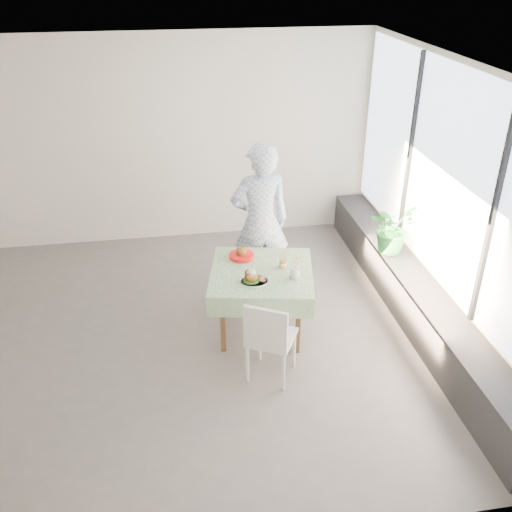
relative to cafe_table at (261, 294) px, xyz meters
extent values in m
plane|color=#575452|center=(-1.08, -0.02, -0.46)|extent=(6.00, 6.00, 0.00)
plane|color=white|center=(-1.08, -0.02, 2.34)|extent=(6.00, 6.00, 0.00)
cube|color=silver|center=(-1.08, 2.48, 0.94)|extent=(6.00, 0.02, 2.80)
cube|color=silver|center=(-1.08, -2.52, 0.94)|extent=(6.00, 0.02, 2.80)
cube|color=silver|center=(1.92, -0.02, 0.94)|extent=(0.02, 5.00, 2.80)
cube|color=#D1E0F9|center=(1.89, -0.02, 1.19)|extent=(0.01, 4.80, 2.18)
cube|color=black|center=(1.72, -0.02, -0.21)|extent=(0.40, 4.80, 0.50)
cube|color=brown|center=(0.00, 0.00, 0.25)|extent=(1.06, 1.06, 0.04)
cube|color=white|center=(0.00, 0.00, 0.28)|extent=(1.22, 1.22, 0.01)
cube|color=white|center=(0.08, 0.64, -0.05)|extent=(0.42, 0.42, 0.04)
cube|color=white|center=(0.10, 0.82, 0.16)|extent=(0.39, 0.07, 0.38)
cube|color=white|center=(-0.03, -0.74, -0.02)|extent=(0.56, 0.56, 0.04)
cube|color=white|center=(-0.12, -0.91, 0.21)|extent=(0.38, 0.23, 0.42)
imported|color=#84A0D3|center=(0.11, 0.76, 0.48)|extent=(0.73, 0.51, 1.88)
cylinder|color=white|center=(-0.11, -0.21, 0.29)|extent=(0.28, 0.28, 0.02)
cylinder|color=#1B4C13|center=(-0.14, -0.21, 0.30)|extent=(0.16, 0.16, 0.02)
ellipsoid|color=brown|center=(-0.14, -0.21, 0.35)|extent=(0.13, 0.12, 0.10)
ellipsoid|color=white|center=(-0.14, -0.21, 0.39)|extent=(0.10, 0.09, 0.07)
cylinder|color=#A20F19|center=(-0.02, -0.22, 0.31)|extent=(0.05, 0.05, 0.03)
cylinder|color=white|center=(0.23, 0.03, 0.34)|extent=(0.08, 0.08, 0.11)
cylinder|color=orange|center=(0.23, 0.03, 0.33)|extent=(0.07, 0.07, 0.08)
cylinder|color=white|center=(0.23, 0.03, 0.40)|extent=(0.08, 0.08, 0.01)
cylinder|color=yellow|center=(0.24, 0.03, 0.44)|extent=(0.01, 0.03, 0.16)
cylinder|color=white|center=(0.31, -0.20, 0.35)|extent=(0.10, 0.10, 0.14)
cylinder|color=white|center=(0.31, -0.20, 0.34)|extent=(0.09, 0.09, 0.10)
cylinder|color=white|center=(0.31, -0.20, 0.43)|extent=(0.11, 0.11, 0.01)
cylinder|color=yellow|center=(0.31, -0.20, 0.48)|extent=(0.01, 0.04, 0.20)
cylinder|color=red|center=(-0.16, 0.32, 0.30)|extent=(0.27, 0.27, 0.04)
cylinder|color=white|center=(-0.16, 0.32, 0.31)|extent=(0.23, 0.23, 0.02)
ellipsoid|color=brown|center=(-0.16, 0.32, 0.36)|extent=(0.12, 0.11, 0.10)
imported|color=#277534|center=(1.67, 0.64, 0.34)|extent=(0.71, 0.68, 0.61)
camera|label=1|loc=(-0.89, -5.03, 3.25)|focal=40.00mm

